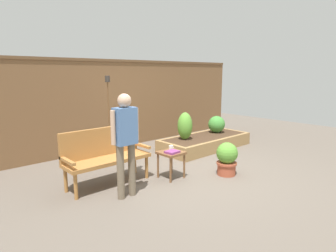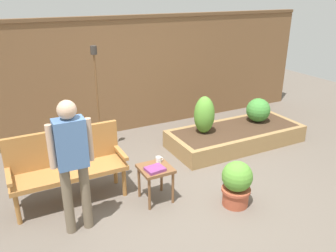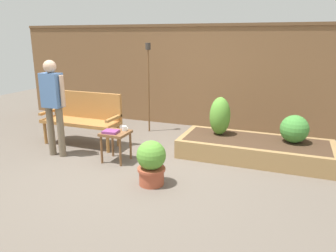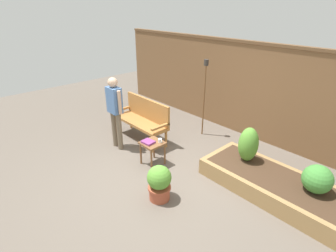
{
  "view_description": "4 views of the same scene",
  "coord_description": "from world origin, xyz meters",
  "px_view_note": "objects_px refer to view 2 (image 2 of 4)",
  "views": [
    {
      "loc": [
        -3.71,
        -3.49,
        1.86
      ],
      "look_at": [
        0.26,
        0.91,
        0.75
      ],
      "focal_mm": 30.78,
      "sensor_mm": 36.0,
      "label": 1
    },
    {
      "loc": [
        -2.02,
        -3.4,
        2.59
      ],
      "look_at": [
        0.2,
        0.9,
        0.65
      ],
      "focal_mm": 36.76,
      "sensor_mm": 36.0,
      "label": 2
    },
    {
      "loc": [
        2.12,
        -4.08,
        1.91
      ],
      "look_at": [
        0.38,
        0.35,
        0.59
      ],
      "focal_mm": 34.66,
      "sensor_mm": 36.0,
      "label": 3
    },
    {
      "loc": [
        3.06,
        -2.64,
        2.87
      ],
      "look_at": [
        -0.24,
        0.37,
        0.79
      ],
      "focal_mm": 28.14,
      "sensor_mm": 36.0,
      "label": 4
    }
  ],
  "objects_px": {
    "person_by_bench": "(72,157)",
    "cup_on_table": "(159,159)",
    "garden_bench": "(67,161)",
    "potted_boxwood": "(237,183)",
    "side_table": "(156,173)",
    "book_on_table": "(155,169)",
    "shrub_far_corner": "(258,110)",
    "shrub_near_bench": "(204,115)",
    "tiki_torch": "(96,82)"
  },
  "relations": [
    {
      "from": "person_by_bench",
      "to": "cup_on_table",
      "type": "bearing_deg",
      "value": 12.14
    },
    {
      "from": "garden_bench",
      "to": "potted_boxwood",
      "type": "xyz_separation_m",
      "value": [
        1.85,
        -1.13,
        -0.22
      ]
    },
    {
      "from": "side_table",
      "to": "book_on_table",
      "type": "height_order",
      "value": "book_on_table"
    },
    {
      "from": "book_on_table",
      "to": "shrub_far_corner",
      "type": "height_order",
      "value": "shrub_far_corner"
    },
    {
      "from": "side_table",
      "to": "shrub_far_corner",
      "type": "relative_size",
      "value": 1.1
    },
    {
      "from": "garden_bench",
      "to": "side_table",
      "type": "distance_m",
      "value": 1.15
    },
    {
      "from": "garden_bench",
      "to": "potted_boxwood",
      "type": "distance_m",
      "value": 2.18
    },
    {
      "from": "potted_boxwood",
      "to": "person_by_bench",
      "type": "xyz_separation_m",
      "value": [
        -1.9,
        0.43,
        0.61
      ]
    },
    {
      "from": "book_on_table",
      "to": "shrub_near_bench",
      "type": "height_order",
      "value": "shrub_near_bench"
    },
    {
      "from": "book_on_table",
      "to": "tiki_torch",
      "type": "bearing_deg",
      "value": 90.17
    },
    {
      "from": "potted_boxwood",
      "to": "person_by_bench",
      "type": "bearing_deg",
      "value": 167.19
    },
    {
      "from": "shrub_far_corner",
      "to": "tiki_torch",
      "type": "relative_size",
      "value": 0.24
    },
    {
      "from": "shrub_far_corner",
      "to": "person_by_bench",
      "type": "bearing_deg",
      "value": -161.96
    },
    {
      "from": "side_table",
      "to": "potted_boxwood",
      "type": "distance_m",
      "value": 1.03
    },
    {
      "from": "book_on_table",
      "to": "potted_boxwood",
      "type": "bearing_deg",
      "value": -34.34
    },
    {
      "from": "cup_on_table",
      "to": "shrub_near_bench",
      "type": "relative_size",
      "value": 0.16
    },
    {
      "from": "side_table",
      "to": "book_on_table",
      "type": "distance_m",
      "value": 0.13
    },
    {
      "from": "cup_on_table",
      "to": "person_by_bench",
      "type": "relative_size",
      "value": 0.07
    },
    {
      "from": "side_table",
      "to": "tiki_torch",
      "type": "relative_size",
      "value": 0.27
    },
    {
      "from": "potted_boxwood",
      "to": "tiki_torch",
      "type": "bearing_deg",
      "value": 115.23
    },
    {
      "from": "book_on_table",
      "to": "potted_boxwood",
      "type": "height_order",
      "value": "potted_boxwood"
    },
    {
      "from": "cup_on_table",
      "to": "potted_boxwood",
      "type": "bearing_deg",
      "value": -41.62
    },
    {
      "from": "cup_on_table",
      "to": "book_on_table",
      "type": "xyz_separation_m",
      "value": [
        -0.14,
        -0.18,
        -0.02
      ]
    },
    {
      "from": "tiki_torch",
      "to": "book_on_table",
      "type": "bearing_deg",
      "value": -84.42
    },
    {
      "from": "book_on_table",
      "to": "shrub_near_bench",
      "type": "bearing_deg",
      "value": 32.24
    },
    {
      "from": "tiki_torch",
      "to": "person_by_bench",
      "type": "distance_m",
      "value": 2.04
    },
    {
      "from": "book_on_table",
      "to": "shrub_near_bench",
      "type": "relative_size",
      "value": 0.35
    },
    {
      "from": "garden_bench",
      "to": "person_by_bench",
      "type": "height_order",
      "value": "person_by_bench"
    },
    {
      "from": "book_on_table",
      "to": "person_by_bench",
      "type": "distance_m",
      "value": 1.09
    },
    {
      "from": "side_table",
      "to": "person_by_bench",
      "type": "bearing_deg",
      "value": -172.5
    },
    {
      "from": "cup_on_table",
      "to": "shrub_near_bench",
      "type": "distance_m",
      "value": 1.61
    },
    {
      "from": "shrub_near_bench",
      "to": "tiki_torch",
      "type": "bearing_deg",
      "value": 157.46
    },
    {
      "from": "cup_on_table",
      "to": "shrub_far_corner",
      "type": "height_order",
      "value": "shrub_far_corner"
    },
    {
      "from": "garden_bench",
      "to": "shrub_near_bench",
      "type": "distance_m",
      "value": 2.44
    },
    {
      "from": "tiki_torch",
      "to": "shrub_far_corner",
      "type": "bearing_deg",
      "value": -13.49
    },
    {
      "from": "potted_boxwood",
      "to": "shrub_near_bench",
      "type": "xyz_separation_m",
      "value": [
        0.54,
        1.61,
        0.3
      ]
    },
    {
      "from": "side_table",
      "to": "shrub_far_corner",
      "type": "distance_m",
      "value": 2.79
    },
    {
      "from": "side_table",
      "to": "shrub_far_corner",
      "type": "height_order",
      "value": "shrub_far_corner"
    },
    {
      "from": "potted_boxwood",
      "to": "person_by_bench",
      "type": "distance_m",
      "value": 2.04
    },
    {
      "from": "book_on_table",
      "to": "person_by_bench",
      "type": "relative_size",
      "value": 0.15
    },
    {
      "from": "garden_bench",
      "to": "potted_boxwood",
      "type": "height_order",
      "value": "garden_bench"
    },
    {
      "from": "side_table",
      "to": "potted_boxwood",
      "type": "relative_size",
      "value": 0.79
    },
    {
      "from": "book_on_table",
      "to": "potted_boxwood",
      "type": "xyz_separation_m",
      "value": [
        0.9,
        -0.5,
        -0.18
      ]
    },
    {
      "from": "cup_on_table",
      "to": "person_by_bench",
      "type": "xyz_separation_m",
      "value": [
        -1.14,
        -0.24,
        0.42
      ]
    },
    {
      "from": "person_by_bench",
      "to": "shrub_near_bench",
      "type": "bearing_deg",
      "value": 25.79
    },
    {
      "from": "side_table",
      "to": "cup_on_table",
      "type": "xyz_separation_m",
      "value": [
        0.1,
        0.11,
        0.12
      ]
    },
    {
      "from": "tiki_torch",
      "to": "person_by_bench",
      "type": "relative_size",
      "value": 1.15
    },
    {
      "from": "shrub_near_bench",
      "to": "book_on_table",
      "type": "bearing_deg",
      "value": -142.36
    },
    {
      "from": "garden_bench",
      "to": "shrub_far_corner",
      "type": "distance_m",
      "value": 3.61
    },
    {
      "from": "potted_boxwood",
      "to": "shrub_far_corner",
      "type": "distance_m",
      "value": 2.37
    }
  ]
}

